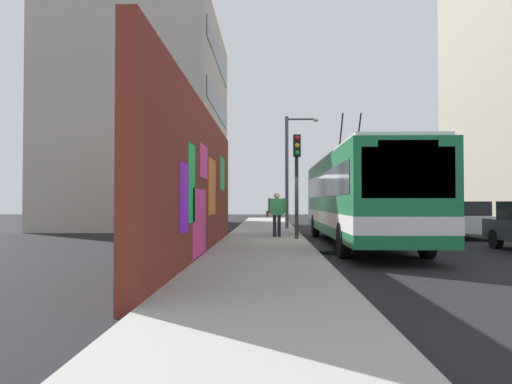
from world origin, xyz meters
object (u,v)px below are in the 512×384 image
Objects in this scene: city_bus at (358,195)px; street_lamp at (291,163)px; parked_car_silver at (413,214)px; pedestrian_midblock at (277,211)px; parked_car_black at (388,212)px; traffic_light at (297,168)px; parked_car_white at (459,218)px.

street_lamp is at bearing 14.52° from city_bus.
city_bus is 11.69m from parked_car_silver.
pedestrian_midblock is 6.50m from street_lamp.
parked_car_silver is 5.51m from parked_car_black.
street_lamp is (7.01, -0.11, 0.78)m from traffic_light.
city_bus is 3.51m from pedestrian_midblock.
street_lamp is at bearing -8.25° from pedestrian_midblock.
parked_car_black is at bearing -0.00° from parked_car_silver.
pedestrian_midblock is at bearing 150.04° from parked_car_black.
traffic_light reaches higher than pedestrian_midblock.
pedestrian_midblock reaches higher than parked_car_white.
pedestrian_midblock is at bearing 35.96° from traffic_light.
traffic_light is at bearing 179.07° from street_lamp.
parked_car_black is 1.17× the size of traffic_light.
street_lamp is (-2.57, 7.24, 2.79)m from parked_car_silver.
city_bus reaches higher than pedestrian_midblock.
city_bus is 2.80× the size of parked_car_silver.
street_lamp is (7.86, 2.04, 1.83)m from city_bus.
parked_car_silver is 11.78m from pedestrian_midblock.
city_bus is at bearing -165.48° from street_lamp.
parked_car_white is 6.49m from parked_car_silver.
pedestrian_midblock is at bearing 104.24° from parked_car_white.
parked_car_black is at bearing -25.97° from traffic_light.
city_bus is at bearing 161.93° from parked_car_black.
pedestrian_midblock is (1.88, 2.90, -0.58)m from city_bus.
city_bus reaches higher than traffic_light.
parked_car_black is 11.20m from street_lamp.
street_lamp is at bearing -0.93° from traffic_light.
parked_car_silver is 1.08× the size of traffic_light.
pedestrian_midblock is (-14.06, 8.10, 0.38)m from parked_car_black.
traffic_light is at bearing 142.51° from parked_car_silver.
parked_car_silver is 12.24m from traffic_light.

